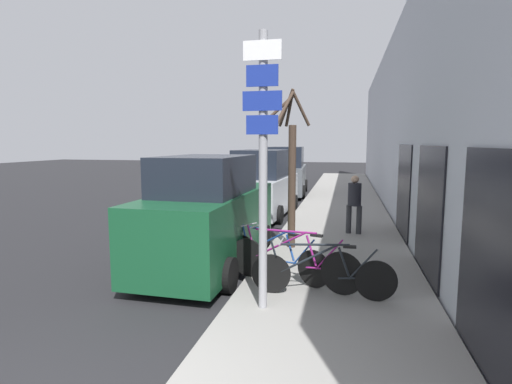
{
  "coord_description": "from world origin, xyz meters",
  "views": [
    {
      "loc": [
        2.74,
        -2.36,
        2.59
      ],
      "look_at": [
        0.64,
        6.9,
        1.41
      ],
      "focal_mm": 28.0,
      "sensor_mm": 36.0,
      "label": 1
    }
  ],
  "objects_px": {
    "pedestrian_near": "(354,200)",
    "signpost": "(263,162)",
    "bicycle_2": "(275,256)",
    "parked_car_2": "(287,173)",
    "parked_car_1": "(263,186)",
    "parked_car_0": "(208,216)",
    "street_tree": "(291,170)",
    "bicycle_0": "(322,274)",
    "bicycle_1": "(292,262)"
  },
  "relations": [
    {
      "from": "bicycle_0",
      "to": "parked_car_0",
      "type": "relative_size",
      "value": 0.51
    },
    {
      "from": "bicycle_0",
      "to": "bicycle_1",
      "type": "height_order",
      "value": "bicycle_1"
    },
    {
      "from": "pedestrian_near",
      "to": "street_tree",
      "type": "relative_size",
      "value": 0.43
    },
    {
      "from": "bicycle_0",
      "to": "pedestrian_near",
      "type": "xyz_separation_m",
      "value": [
        0.56,
        4.71,
        0.53
      ]
    },
    {
      "from": "bicycle_2",
      "to": "bicycle_1",
      "type": "bearing_deg",
      "value": -107.08
    },
    {
      "from": "bicycle_0",
      "to": "bicycle_2",
      "type": "height_order",
      "value": "bicycle_2"
    },
    {
      "from": "bicycle_0",
      "to": "parked_car_1",
      "type": "bearing_deg",
      "value": 17.9
    },
    {
      "from": "signpost",
      "to": "bicycle_0",
      "type": "bearing_deg",
      "value": 36.1
    },
    {
      "from": "parked_car_0",
      "to": "street_tree",
      "type": "relative_size",
      "value": 1.24
    },
    {
      "from": "parked_car_2",
      "to": "bicycle_2",
      "type": "bearing_deg",
      "value": -86.17
    },
    {
      "from": "parked_car_1",
      "to": "bicycle_1",
      "type": "bearing_deg",
      "value": -71.42
    },
    {
      "from": "signpost",
      "to": "bicycle_2",
      "type": "xyz_separation_m",
      "value": [
        -0.06,
        1.41,
        -1.79
      ]
    },
    {
      "from": "parked_car_2",
      "to": "bicycle_0",
      "type": "bearing_deg",
      "value": -82.89
    },
    {
      "from": "parked_car_1",
      "to": "signpost",
      "type": "bearing_deg",
      "value": -75.3
    },
    {
      "from": "bicycle_0",
      "to": "street_tree",
      "type": "distance_m",
      "value": 3.39
    },
    {
      "from": "bicycle_0",
      "to": "street_tree",
      "type": "relative_size",
      "value": 0.63
    },
    {
      "from": "bicycle_0",
      "to": "bicycle_1",
      "type": "bearing_deg",
      "value": 50.85
    },
    {
      "from": "parked_car_0",
      "to": "bicycle_2",
      "type": "bearing_deg",
      "value": -25.32
    },
    {
      "from": "signpost",
      "to": "parked_car_0",
      "type": "height_order",
      "value": "signpost"
    },
    {
      "from": "bicycle_2",
      "to": "parked_car_1",
      "type": "xyz_separation_m",
      "value": [
        -1.65,
        6.76,
        0.51
      ]
    },
    {
      "from": "parked_car_1",
      "to": "pedestrian_near",
      "type": "bearing_deg",
      "value": -39.63
    },
    {
      "from": "bicycle_2",
      "to": "parked_car_1",
      "type": "relative_size",
      "value": 0.46
    },
    {
      "from": "bicycle_0",
      "to": "bicycle_1",
      "type": "relative_size",
      "value": 0.96
    },
    {
      "from": "parked_car_0",
      "to": "parked_car_2",
      "type": "relative_size",
      "value": 0.94
    },
    {
      "from": "bicycle_0",
      "to": "parked_car_1",
      "type": "height_order",
      "value": "parked_car_1"
    },
    {
      "from": "bicycle_0",
      "to": "bicycle_2",
      "type": "xyz_separation_m",
      "value": [
        -0.89,
        0.8,
        0.0
      ]
    },
    {
      "from": "signpost",
      "to": "bicycle_0",
      "type": "distance_m",
      "value": 2.07
    },
    {
      "from": "bicycle_1",
      "to": "parked_car_0",
      "type": "relative_size",
      "value": 0.53
    },
    {
      "from": "bicycle_2",
      "to": "parked_car_2",
      "type": "bearing_deg",
      "value": 36.85
    },
    {
      "from": "parked_car_0",
      "to": "street_tree",
      "type": "bearing_deg",
      "value": 42.66
    },
    {
      "from": "street_tree",
      "to": "bicycle_1",
      "type": "bearing_deg",
      "value": -81.57
    },
    {
      "from": "signpost",
      "to": "parked_car_1",
      "type": "xyz_separation_m",
      "value": [
        -1.71,
        8.17,
        -1.27
      ]
    },
    {
      "from": "bicycle_1",
      "to": "bicycle_2",
      "type": "distance_m",
      "value": 0.51
    },
    {
      "from": "bicycle_1",
      "to": "bicycle_2",
      "type": "bearing_deg",
      "value": 61.26
    },
    {
      "from": "bicycle_1",
      "to": "parked_car_0",
      "type": "xyz_separation_m",
      "value": [
        -1.91,
        1.15,
        0.5
      ]
    },
    {
      "from": "signpost",
      "to": "parked_car_2",
      "type": "height_order",
      "value": "signpost"
    },
    {
      "from": "parked_car_0",
      "to": "pedestrian_near",
      "type": "relative_size",
      "value": 2.87
    },
    {
      "from": "bicycle_0",
      "to": "parked_car_2",
      "type": "relative_size",
      "value": 0.47
    },
    {
      "from": "pedestrian_near",
      "to": "parked_car_2",
      "type": "bearing_deg",
      "value": 117.27
    },
    {
      "from": "pedestrian_near",
      "to": "parked_car_0",
      "type": "bearing_deg",
      "value": -126.42
    },
    {
      "from": "parked_car_1",
      "to": "street_tree",
      "type": "bearing_deg",
      "value": -67.67
    },
    {
      "from": "parked_car_1",
      "to": "street_tree",
      "type": "relative_size",
      "value": 1.21
    },
    {
      "from": "parked_car_0",
      "to": "signpost",
      "type": "bearing_deg",
      "value": -52.27
    },
    {
      "from": "bicycle_2",
      "to": "pedestrian_near",
      "type": "relative_size",
      "value": 1.3
    },
    {
      "from": "parked_car_1",
      "to": "bicycle_0",
      "type": "bearing_deg",
      "value": -68.5
    },
    {
      "from": "signpost",
      "to": "parked_car_0",
      "type": "bearing_deg",
      "value": 126.43
    },
    {
      "from": "bicycle_1",
      "to": "parked_car_2",
      "type": "xyz_separation_m",
      "value": [
        -2.01,
        12.99,
        0.51
      ]
    },
    {
      "from": "pedestrian_near",
      "to": "signpost",
      "type": "bearing_deg",
      "value": -97.17
    },
    {
      "from": "bicycle_2",
      "to": "street_tree",
      "type": "bearing_deg",
      "value": 29.94
    },
    {
      "from": "bicycle_1",
      "to": "pedestrian_near",
      "type": "height_order",
      "value": "pedestrian_near"
    }
  ]
}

